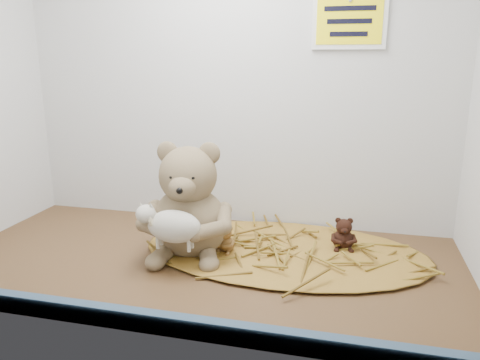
% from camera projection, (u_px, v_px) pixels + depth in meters
% --- Properties ---
extents(alcove_shell, '(1.20, 0.60, 0.90)m').
position_uv_depth(alcove_shell, '(210.00, 64.00, 1.06)').
color(alcove_shell, '#472A18').
rests_on(alcove_shell, ground).
extents(front_rail, '(1.19, 0.02, 0.04)m').
position_uv_depth(front_rail, '(150.00, 321.00, 0.82)').
color(front_rail, '#31435E').
rests_on(front_rail, shelf_floor).
extents(straw_bed, '(0.70, 0.40, 0.01)m').
position_uv_depth(straw_bed, '(284.00, 251.00, 1.14)').
color(straw_bed, brown).
rests_on(straw_bed, shelf_floor).
extents(main_teddy, '(0.25, 0.26, 0.28)m').
position_uv_depth(main_teddy, '(189.00, 199.00, 1.11)').
color(main_teddy, '#7A6A4B').
rests_on(main_teddy, shelf_floor).
extents(toy_lamb, '(0.16, 0.10, 0.10)m').
position_uv_depth(toy_lamb, '(174.00, 226.00, 1.02)').
color(toy_lamb, silver).
rests_on(toy_lamb, main_teddy).
extents(mini_teddy_tan, '(0.06, 0.06, 0.07)m').
position_uv_depth(mini_teddy_tan, '(225.00, 237.00, 1.12)').
color(mini_teddy_tan, brown).
rests_on(mini_teddy_tan, straw_bed).
extents(mini_teddy_brown, '(0.07, 0.07, 0.08)m').
position_uv_depth(mini_teddy_brown, '(344.00, 232.00, 1.14)').
color(mini_teddy_brown, black).
rests_on(mini_teddy_brown, straw_bed).
extents(wall_sign, '(0.16, 0.01, 0.11)m').
position_uv_depth(wall_sign, '(349.00, 21.00, 1.16)').
color(wall_sign, yellow).
rests_on(wall_sign, back_wall).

